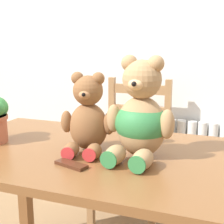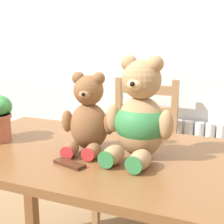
% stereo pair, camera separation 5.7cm
% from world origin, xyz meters
% --- Properties ---
extents(wall_back, '(8.00, 0.04, 2.60)m').
position_xyz_m(wall_back, '(0.00, 1.41, 1.30)').
color(wall_back, silver).
rests_on(wall_back, ground_plane).
extents(dining_table, '(1.34, 0.73, 0.74)m').
position_xyz_m(dining_table, '(0.00, 0.37, 0.63)').
color(dining_table, brown).
rests_on(dining_table, ground_plane).
extents(wooden_chair_behind, '(0.42, 0.41, 0.93)m').
position_xyz_m(wooden_chair_behind, '(-0.10, 1.12, 0.46)').
color(wooden_chair_behind, '#997047').
rests_on(wooden_chair_behind, ground_plane).
extents(teddy_bear_left, '(0.22, 0.23, 0.31)m').
position_xyz_m(teddy_bear_left, '(-0.06, 0.37, 0.87)').
color(teddy_bear_left, brown).
rests_on(teddy_bear_left, dining_table).
extents(teddy_bear_right, '(0.26, 0.28, 0.37)m').
position_xyz_m(teddy_bear_right, '(0.15, 0.37, 0.89)').
color(teddy_bear_right, tan).
rests_on(teddy_bear_right, dining_table).
extents(chocolate_bar, '(0.13, 0.07, 0.01)m').
position_xyz_m(chocolate_bar, '(-0.04, 0.19, 0.74)').
color(chocolate_bar, '#472314').
rests_on(chocolate_bar, dining_table).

